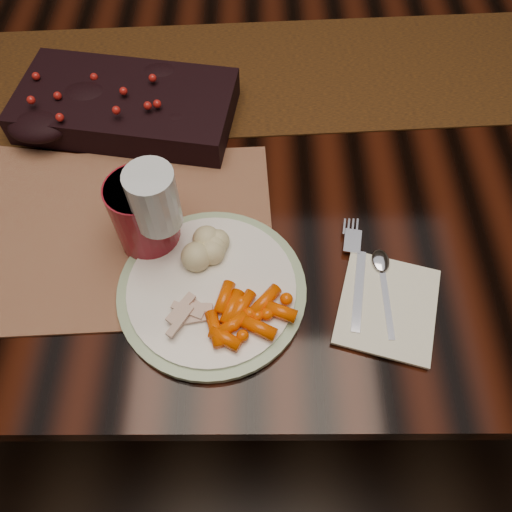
{
  "coord_description": "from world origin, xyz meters",
  "views": [
    {
      "loc": [
        0.01,
        -0.63,
        1.4
      ],
      "look_at": [
        0.01,
        -0.27,
        0.8
      ],
      "focal_mm": 35.0,
      "sensor_mm": 36.0,
      "label": 1
    }
  ],
  "objects_px": {
    "centerpiece": "(125,102)",
    "napkin": "(388,306)",
    "placemat_main": "(126,232)",
    "baby_carrots": "(246,316)",
    "red_cup": "(145,216)",
    "turkey_shreds": "(190,315)",
    "dining_table": "(253,253)",
    "dinner_plate": "(212,289)",
    "mashed_potatoes": "(212,244)",
    "wine_glass": "(160,219)"
  },
  "relations": [
    {
      "from": "centerpiece",
      "to": "napkin",
      "type": "relative_size",
      "value": 2.42
    },
    {
      "from": "placemat_main",
      "to": "baby_carrots",
      "type": "bearing_deg",
      "value": -42.32
    },
    {
      "from": "red_cup",
      "to": "turkey_shreds",
      "type": "bearing_deg",
      "value": -63.23
    },
    {
      "from": "dining_table",
      "to": "red_cup",
      "type": "bearing_deg",
      "value": -126.6
    },
    {
      "from": "placemat_main",
      "to": "red_cup",
      "type": "relative_size",
      "value": 3.64
    },
    {
      "from": "napkin",
      "to": "placemat_main",
      "type": "bearing_deg",
      "value": 177.65
    },
    {
      "from": "centerpiece",
      "to": "placemat_main",
      "type": "xyz_separation_m",
      "value": [
        0.03,
        -0.25,
        -0.04
      ]
    },
    {
      "from": "placemat_main",
      "to": "napkin",
      "type": "height_order",
      "value": "napkin"
    },
    {
      "from": "dinner_plate",
      "to": "mashed_potatoes",
      "type": "height_order",
      "value": "mashed_potatoes"
    },
    {
      "from": "centerpiece",
      "to": "placemat_main",
      "type": "height_order",
      "value": "centerpiece"
    },
    {
      "from": "dinner_plate",
      "to": "turkey_shreds",
      "type": "bearing_deg",
      "value": -119.07
    },
    {
      "from": "dinner_plate",
      "to": "red_cup",
      "type": "height_order",
      "value": "red_cup"
    },
    {
      "from": "dining_table",
      "to": "napkin",
      "type": "bearing_deg",
      "value": -58.96
    },
    {
      "from": "centerpiece",
      "to": "wine_glass",
      "type": "relative_size",
      "value": 2.06
    },
    {
      "from": "mashed_potatoes",
      "to": "wine_glass",
      "type": "relative_size",
      "value": 0.45
    },
    {
      "from": "turkey_shreds",
      "to": "wine_glass",
      "type": "height_order",
      "value": "wine_glass"
    },
    {
      "from": "mashed_potatoes",
      "to": "napkin",
      "type": "bearing_deg",
      "value": -18.2
    },
    {
      "from": "dining_table",
      "to": "red_cup",
      "type": "distance_m",
      "value": 0.51
    },
    {
      "from": "napkin",
      "to": "dinner_plate",
      "type": "bearing_deg",
      "value": -169.59
    },
    {
      "from": "placemat_main",
      "to": "centerpiece",
      "type": "bearing_deg",
      "value": 93.01
    },
    {
      "from": "turkey_shreds",
      "to": "red_cup",
      "type": "height_order",
      "value": "red_cup"
    },
    {
      "from": "centerpiece",
      "to": "wine_glass",
      "type": "distance_m",
      "value": 0.31
    },
    {
      "from": "mashed_potatoes",
      "to": "turkey_shreds",
      "type": "bearing_deg",
      "value": -104.19
    },
    {
      "from": "placemat_main",
      "to": "baby_carrots",
      "type": "relative_size",
      "value": 3.9
    },
    {
      "from": "mashed_potatoes",
      "to": "turkey_shreds",
      "type": "relative_size",
      "value": 1.25
    },
    {
      "from": "dinner_plate",
      "to": "centerpiece",
      "type": "bearing_deg",
      "value": 114.9
    },
    {
      "from": "napkin",
      "to": "wine_glass",
      "type": "distance_m",
      "value": 0.35
    },
    {
      "from": "centerpiece",
      "to": "red_cup",
      "type": "height_order",
      "value": "red_cup"
    },
    {
      "from": "baby_carrots",
      "to": "wine_glass",
      "type": "height_order",
      "value": "wine_glass"
    },
    {
      "from": "dining_table",
      "to": "placemat_main",
      "type": "relative_size",
      "value": 3.9
    },
    {
      "from": "mashed_potatoes",
      "to": "turkey_shreds",
      "type": "height_order",
      "value": "mashed_potatoes"
    },
    {
      "from": "dinner_plate",
      "to": "dining_table",
      "type": "bearing_deg",
      "value": 79.16
    },
    {
      "from": "dining_table",
      "to": "dinner_plate",
      "type": "height_order",
      "value": "dinner_plate"
    },
    {
      "from": "placemat_main",
      "to": "turkey_shreds",
      "type": "height_order",
      "value": "turkey_shreds"
    },
    {
      "from": "baby_carrots",
      "to": "mashed_potatoes",
      "type": "xyz_separation_m",
      "value": [
        -0.05,
        0.11,
        0.01
      ]
    },
    {
      "from": "dinner_plate",
      "to": "napkin",
      "type": "relative_size",
      "value": 1.76
    },
    {
      "from": "napkin",
      "to": "red_cup",
      "type": "height_order",
      "value": "red_cup"
    },
    {
      "from": "dining_table",
      "to": "turkey_shreds",
      "type": "distance_m",
      "value": 0.54
    },
    {
      "from": "turkey_shreds",
      "to": "wine_glass",
      "type": "xyz_separation_m",
      "value": [
        -0.04,
        0.12,
        0.07
      ]
    },
    {
      "from": "placemat_main",
      "to": "wine_glass",
      "type": "bearing_deg",
      "value": -31.07
    },
    {
      "from": "red_cup",
      "to": "mashed_potatoes",
      "type": "bearing_deg",
      "value": -19.03
    },
    {
      "from": "dining_table",
      "to": "baby_carrots",
      "type": "relative_size",
      "value": 15.21
    },
    {
      "from": "dinner_plate",
      "to": "wine_glass",
      "type": "distance_m",
      "value": 0.13
    },
    {
      "from": "centerpiece",
      "to": "napkin",
      "type": "distance_m",
      "value": 0.57
    },
    {
      "from": "dining_table",
      "to": "baby_carrots",
      "type": "height_order",
      "value": "baby_carrots"
    },
    {
      "from": "centerpiece",
      "to": "napkin",
      "type": "bearing_deg",
      "value": -42.55
    },
    {
      "from": "dinner_plate",
      "to": "baby_carrots",
      "type": "distance_m",
      "value": 0.07
    },
    {
      "from": "placemat_main",
      "to": "baby_carrots",
      "type": "height_order",
      "value": "baby_carrots"
    },
    {
      "from": "placemat_main",
      "to": "turkey_shreds",
      "type": "relative_size",
      "value": 6.99
    },
    {
      "from": "dinner_plate",
      "to": "mashed_potatoes",
      "type": "relative_size",
      "value": 3.33
    }
  ]
}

